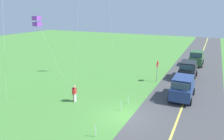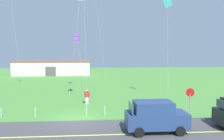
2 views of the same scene
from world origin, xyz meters
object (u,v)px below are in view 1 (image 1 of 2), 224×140
Objects in this scene: car_parked_east_far at (196,58)px; person_adult_near at (74,93)px; person_adult_companion at (75,93)px; car_suv_foreground at (183,87)px; car_parked_east_near at (188,70)px; kite_red_low at (37,21)px; stop_sign at (157,67)px.

person_adult_near is (-20.06, 9.17, -0.29)m from car_parked_east_far.
car_parked_east_far is 2.75× the size of person_adult_companion.
car_suv_foreground is 7.02m from car_parked_east_near.
car_parked_east_far is 2.75× the size of person_adult_near.
person_adult_near is 0.20× the size of kite_red_low.
stop_sign is 10.85m from person_adult_companion.
kite_red_low is at bearing -0.78° from person_adult_companion.
car_parked_east_far is at bearing -139.51° from person_adult_companion.
kite_red_low is at bearing 141.94° from stop_sign.
car_suv_foreground is at bearing -61.38° from kite_red_low.
stop_sign reaches higher than car_parked_east_near.
stop_sign is 0.32× the size of kite_red_low.
kite_red_low reaches higher than stop_sign.
car_suv_foreground is 2.75× the size of person_adult_near.
car_suv_foreground is 1.00× the size of car_parked_east_far.
person_adult_companion is at bearing -65.65° from kite_red_low.
person_adult_near is (-9.28, 5.60, -0.94)m from stop_sign.
car_parked_east_near is 18.78m from kite_red_low.
kite_red_low is at bearing -144.88° from person_adult_near.
car_parked_east_near reaches higher than person_adult_near.
person_adult_near is (-12.20, 8.84, -0.29)m from car_parked_east_near.
person_adult_companion is at bearing 144.32° from car_parked_east_near.
stop_sign reaches higher than person_adult_companion.
car_parked_east_far is 22.06m from person_adult_near.
person_adult_companion is at bearing 149.24° from stop_sign.
kite_red_low is at bearing 118.62° from car_suv_foreground.
stop_sign is 14.52m from kite_red_low.
car_parked_east_far is 25.16m from kite_red_low.
car_suv_foreground reaches higher than person_adult_near.
car_parked_east_near is at bearing -150.80° from person_adult_companion.
person_adult_near is 1.00× the size of person_adult_companion.
kite_red_low is at bearing 151.00° from car_parked_east_far.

